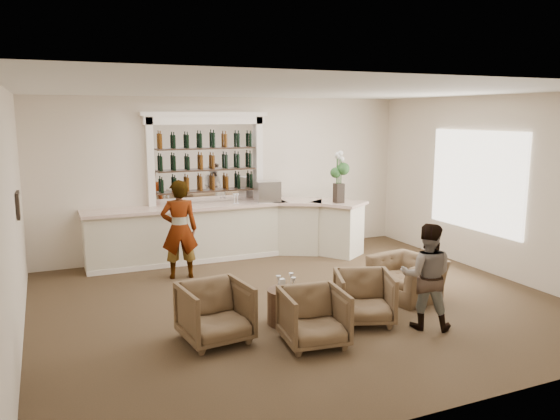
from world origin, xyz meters
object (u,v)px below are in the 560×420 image
(bar_counter, at_px, (230,231))
(guest, at_px, (427,276))
(flower_vase, at_px, (339,174))
(armchair_left, at_px, (215,312))
(armchair_center, at_px, (314,317))
(espresso_machine, at_px, (267,191))
(cocktail_table, at_px, (287,306))
(armchair_far, at_px, (407,278))
(armchair_right, at_px, (364,297))
(sommelier, at_px, (179,229))

(bar_counter, bearing_deg, guest, -73.96)
(flower_vase, bearing_deg, armchair_left, -138.76)
(guest, height_order, armchair_center, guest)
(espresso_machine, bearing_deg, armchair_left, -114.33)
(cocktail_table, distance_m, armchair_far, 2.25)
(espresso_machine, bearing_deg, flower_vase, -23.11)
(armchair_left, bearing_deg, cocktail_table, 3.45)
(armchair_left, height_order, flower_vase, flower_vase)
(armchair_far, bearing_deg, armchair_right, -74.62)
(armchair_far, bearing_deg, guest, -36.95)
(guest, relative_size, flower_vase, 1.39)
(bar_counter, relative_size, armchair_far, 5.57)
(cocktail_table, distance_m, flower_vase, 4.19)
(cocktail_table, relative_size, armchair_center, 0.70)
(bar_counter, distance_m, flower_vase, 2.55)
(armchair_far, bearing_deg, cocktail_table, -96.26)
(guest, distance_m, armchair_far, 1.32)
(guest, bearing_deg, sommelier, -19.75)
(flower_vase, bearing_deg, armchair_center, -123.40)
(armchair_right, bearing_deg, armchair_far, 48.01)
(armchair_center, relative_size, armchair_far, 0.79)
(guest, xyz_separation_m, armchair_center, (-1.70, 0.10, -0.37))
(cocktail_table, relative_size, armchair_right, 0.70)
(cocktail_table, bearing_deg, armchair_center, -88.91)
(armchair_left, xyz_separation_m, armchair_center, (1.14, -0.61, -0.02))
(sommelier, bearing_deg, cocktail_table, 115.74)
(sommelier, relative_size, armchair_right, 2.23)
(armchair_far, bearing_deg, espresso_machine, -175.97)
(cocktail_table, bearing_deg, flower_vase, 49.91)
(sommelier, xyz_separation_m, espresso_machine, (2.10, 0.94, 0.45))
(armchair_right, bearing_deg, espresso_machine, 107.91)
(armchair_left, distance_m, flower_vase, 5.03)
(armchair_center, xyz_separation_m, espresso_machine, (1.21, 4.54, 0.99))
(sommelier, relative_size, armchair_far, 1.76)
(guest, relative_size, armchair_left, 1.72)
(bar_counter, relative_size, flower_vase, 5.36)
(armchair_far, bearing_deg, sommelier, -141.55)
(armchair_right, relative_size, espresso_machine, 1.64)
(sommelier, bearing_deg, espresso_machine, -147.52)
(flower_vase, bearing_deg, bar_counter, 161.41)
(armchair_center, bearing_deg, armchair_right, 28.54)
(armchair_left, distance_m, espresso_machine, 4.68)
(bar_counter, bearing_deg, armchair_far, -61.98)
(cocktail_table, bearing_deg, armchair_right, -21.09)
(bar_counter, distance_m, cocktail_table, 3.75)
(armchair_center, xyz_separation_m, armchair_far, (2.22, 1.03, -0.04))
(guest, distance_m, espresso_machine, 4.71)
(guest, height_order, flower_vase, flower_vase)
(cocktail_table, distance_m, guest, 2.00)
(guest, bearing_deg, bar_counter, -38.62)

